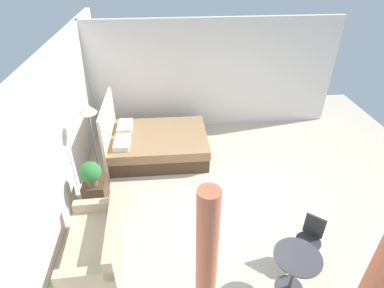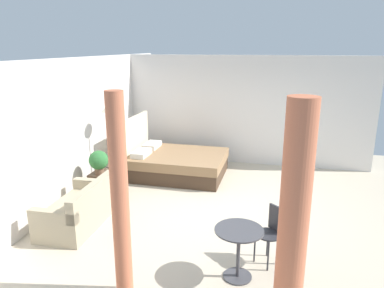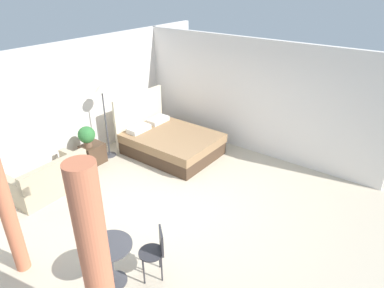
% 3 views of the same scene
% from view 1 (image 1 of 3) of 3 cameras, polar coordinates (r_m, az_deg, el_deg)
% --- Properties ---
extents(ground_plane, '(8.83, 9.24, 0.02)m').
position_cam_1_polar(ground_plane, '(6.29, 7.31, -9.23)').
color(ground_plane, beige).
extents(wall_back, '(8.83, 0.12, 2.76)m').
position_cam_1_polar(wall_back, '(5.65, -24.17, -0.00)').
color(wall_back, silver).
rests_on(wall_back, ground).
extents(wall_right, '(0.12, 6.24, 2.76)m').
position_cam_1_polar(wall_right, '(8.04, 3.76, 12.47)').
color(wall_right, silver).
rests_on(wall_right, ground).
extents(bed, '(1.67, 2.21, 1.37)m').
position_cam_1_polar(bed, '(7.21, -6.70, 0.10)').
color(bed, '#473323').
rests_on(bed, ground).
extents(couch, '(1.49, 0.83, 0.77)m').
position_cam_1_polar(couch, '(5.25, -16.92, -17.32)').
color(couch, tan).
rests_on(couch, ground).
extents(nightstand, '(0.50, 0.40, 0.48)m').
position_cam_1_polar(nightstand, '(6.21, -17.13, -8.28)').
color(nightstand, '#473323').
rests_on(nightstand, ground).
extents(potted_plant, '(0.39, 0.39, 0.49)m').
position_cam_1_polar(potted_plant, '(5.81, -18.07, -5.04)').
color(potted_plant, brown).
rests_on(potted_plant, nightstand).
extents(floor_lamp, '(0.33, 0.33, 1.83)m').
position_cam_1_polar(floor_lamp, '(5.89, -18.28, 4.14)').
color(floor_lamp, '#3F3F44').
rests_on(floor_lamp, ground).
extents(balcony_table, '(0.64, 0.64, 0.70)m').
position_cam_1_polar(balcony_table, '(4.76, 18.33, -20.48)').
color(balcony_table, '#3F3F44').
rests_on(balcony_table, ground).
extents(cafe_chair_near_window, '(0.52, 0.52, 0.82)m').
position_cam_1_polar(cafe_chair_near_window, '(5.17, 20.87, -15.38)').
color(cafe_chair_near_window, '#2D2D33').
rests_on(cafe_chair_near_window, ground).
extents(curtain_right, '(0.21, 0.21, 2.52)m').
position_cam_1_polar(curtain_right, '(3.48, 2.50, -24.26)').
color(curtain_right, '#D1704C').
rests_on(curtain_right, ground).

